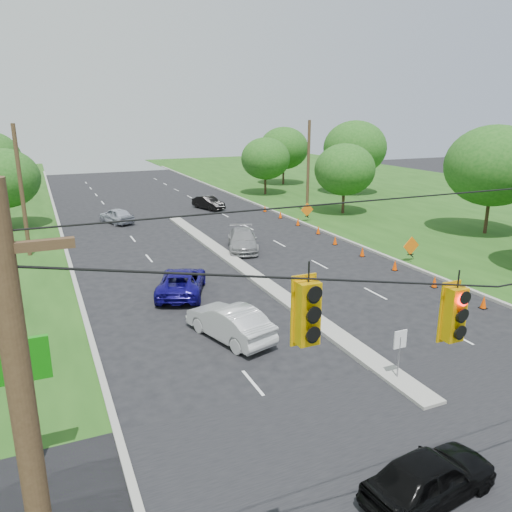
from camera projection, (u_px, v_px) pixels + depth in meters
name	position (u px, v px, depth m)	size (l,w,h in m)	color
curb_left	(66.00, 252.00, 35.85)	(0.25, 110.00, 0.16)	gray
curb_right	(311.00, 227.00, 43.68)	(0.25, 110.00, 0.16)	gray
median	(244.00, 270.00, 31.85)	(1.00, 34.00, 0.18)	gray
median_sign	(400.00, 345.00, 18.26)	(0.55, 0.06, 2.05)	gray
utility_pole_far_left	(22.00, 192.00, 33.67)	(0.28, 0.28, 9.00)	#422D1C
utility_pole_far_right	(308.00, 168.00, 47.76)	(0.28, 0.28, 9.00)	#422D1C
cone_2	(484.00, 302.00, 25.48)	(0.32, 0.32, 0.70)	#F24400
cone_3	(435.00, 282.00, 28.55)	(0.32, 0.32, 0.70)	#F24400
cone_4	(395.00, 265.00, 31.63)	(0.32, 0.32, 0.70)	#F24400
cone_5	(362.00, 252.00, 34.71)	(0.32, 0.32, 0.70)	#F24400
cone_6	(335.00, 240.00, 37.78)	(0.32, 0.32, 0.70)	#F24400
cone_7	(318.00, 230.00, 41.09)	(0.32, 0.32, 0.70)	#F24400
cone_8	(298.00, 222.00, 44.17)	(0.32, 0.32, 0.70)	#F24400
cone_9	(280.00, 215.00, 47.24)	(0.32, 0.32, 0.70)	#F24400
cone_10	(265.00, 208.00, 50.32)	(0.32, 0.32, 0.70)	#F24400
work_sign_1	(411.00, 247.00, 33.10)	(1.27, 0.58, 1.37)	black
work_sign_2	(307.00, 210.00, 45.41)	(1.27, 0.58, 1.37)	black
tree_5	(4.00, 178.00, 41.92)	(5.88, 5.88, 6.86)	black
tree_8	(493.00, 166.00, 39.72)	(7.56, 7.56, 8.82)	black
tree_9	(345.00, 170.00, 48.28)	(5.88, 5.88, 6.86)	black
tree_10	(355.00, 148.00, 59.83)	(7.56, 7.56, 8.82)	black
tree_11	(284.00, 148.00, 68.12)	(6.72, 6.72, 7.84)	black
tree_12	(265.00, 159.00, 59.82)	(5.88, 5.88, 6.86)	black
black_sedan	(430.00, 476.00, 12.82)	(1.58, 3.93, 1.34)	black
white_sedan	(230.00, 322.00, 21.99)	(1.63, 4.68, 1.54)	silver
blue_pickup	(182.00, 282.00, 27.44)	(2.35, 5.09, 1.41)	#100967
silver_car_far	(243.00, 240.00, 36.29)	(2.06, 5.06, 1.47)	gray
silver_car_oncoming	(117.00, 216.00, 45.07)	(1.65, 4.11, 1.40)	#A0A3B1
dark_car_receding	(208.00, 203.00, 51.64)	(1.42, 4.07, 1.34)	black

